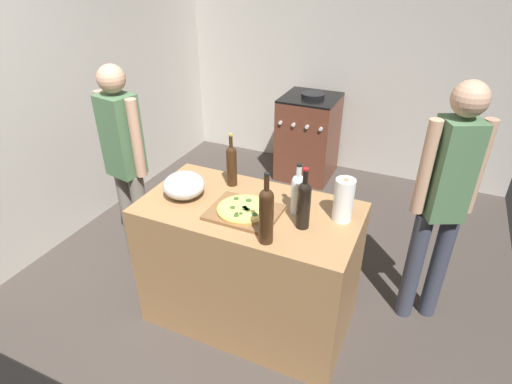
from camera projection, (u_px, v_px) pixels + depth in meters
ground_plane at (273, 235)px, 3.73m from camera, size 3.87×3.77×0.02m
kitchen_wall_rear at (335, 50)px, 4.36m from camera, size 3.87×0.10×2.60m
kitchen_wall_left at (99, 68)px, 3.67m from camera, size 0.10×3.77×2.60m
counter at (250, 265)px, 2.68m from camera, size 1.30×0.69×0.89m
cutting_board at (244, 212)px, 2.39m from camera, size 0.40×0.32×0.02m
pizza at (244, 209)px, 2.38m from camera, size 0.31×0.31×0.03m
mixing_bowl at (184, 185)px, 2.52m from camera, size 0.25×0.25×0.16m
paper_towel_roll at (344, 200)px, 2.28m from camera, size 0.11×0.11×0.26m
wine_bottle_amber at (298, 192)px, 2.34m from camera, size 0.08×0.08×0.31m
wine_bottle_clear at (304, 203)px, 2.20m from camera, size 0.07×0.07×0.36m
wine_bottle_dark at (231, 164)px, 2.62m from camera, size 0.07×0.07×0.35m
wine_bottle_green at (266, 213)px, 2.08m from camera, size 0.08×0.08×0.40m
stove at (308, 137)px, 4.50m from camera, size 0.57×0.61×0.94m
person_in_stripes at (125, 158)px, 3.00m from camera, size 0.39×0.24×1.57m
person_in_red at (444, 197)px, 2.45m from camera, size 0.35×0.27×1.63m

